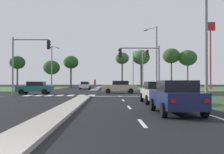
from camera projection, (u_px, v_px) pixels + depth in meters
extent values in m
plane|color=black|center=(90.00, 93.00, 34.60)|extent=(200.00, 200.00, 0.00)
cube|color=#476B38|center=(213.00, 88.00, 59.49)|extent=(35.00, 35.00, 0.01)
cube|color=#ADA89E|center=(69.00, 107.00, 15.60)|extent=(1.20, 22.00, 0.14)
cube|color=gray|center=(98.00, 88.00, 59.59)|extent=(1.20, 36.00, 0.14)
cube|color=silver|center=(142.00, 123.00, 9.76)|extent=(0.14, 2.00, 0.01)
cube|color=silver|center=(129.00, 107.00, 15.76)|extent=(0.14, 2.00, 0.01)
cube|color=silver|center=(123.00, 100.00, 21.76)|extent=(0.14, 2.00, 0.01)
cube|color=silver|center=(120.00, 96.00, 27.76)|extent=(0.14, 2.00, 0.01)
cube|color=silver|center=(182.00, 106.00, 16.71)|extent=(0.14, 24.00, 0.01)
cube|color=silver|center=(123.00, 96.00, 27.66)|extent=(6.40, 0.50, 0.01)
cube|color=silver|center=(28.00, 95.00, 29.30)|extent=(0.70, 2.80, 0.01)
cube|color=silver|center=(39.00, 95.00, 29.31)|extent=(0.70, 2.80, 0.01)
cube|color=silver|center=(49.00, 95.00, 29.33)|extent=(0.70, 2.80, 0.01)
cube|color=silver|center=(60.00, 95.00, 29.35)|extent=(0.70, 2.80, 0.01)
cube|color=silver|center=(71.00, 95.00, 29.37)|extent=(0.70, 2.80, 0.01)
cube|color=silver|center=(81.00, 95.00, 29.39)|extent=(0.70, 2.80, 0.01)
cube|color=silver|center=(92.00, 95.00, 29.40)|extent=(0.70, 2.80, 0.01)
cube|color=#B7B7BC|center=(157.00, 94.00, 19.04)|extent=(1.74, 4.46, 0.68)
cube|color=black|center=(157.00, 85.00, 18.90)|extent=(1.54, 2.05, 0.52)
cube|color=red|center=(152.00, 94.00, 16.78)|extent=(0.20, 0.04, 0.14)
cube|color=red|center=(174.00, 94.00, 16.80)|extent=(0.20, 0.04, 0.14)
cylinder|color=black|center=(142.00, 97.00, 20.45)|extent=(0.22, 0.64, 0.64)
cylinder|color=black|center=(165.00, 97.00, 20.48)|extent=(0.22, 0.64, 0.64)
cylinder|color=black|center=(147.00, 100.00, 17.60)|extent=(0.22, 0.64, 0.64)
cylinder|color=black|center=(174.00, 100.00, 17.62)|extent=(0.22, 0.64, 0.64)
cube|color=#19565B|center=(35.00, 89.00, 32.42)|extent=(4.22, 1.86, 0.68)
cube|color=black|center=(36.00, 84.00, 32.43)|extent=(1.94, 1.63, 0.52)
cube|color=red|center=(51.00, 88.00, 31.75)|extent=(0.04, 0.20, 0.14)
cube|color=red|center=(54.00, 88.00, 33.16)|extent=(0.04, 0.20, 0.14)
cylinder|color=black|center=(21.00, 92.00, 31.46)|extent=(0.64, 0.22, 0.64)
cylinder|color=black|center=(26.00, 91.00, 33.32)|extent=(0.64, 0.22, 0.64)
cylinder|color=black|center=(44.00, 92.00, 31.51)|extent=(0.64, 0.22, 0.64)
cylinder|color=black|center=(48.00, 91.00, 33.36)|extent=(0.64, 0.22, 0.64)
cube|color=silver|center=(85.00, 86.00, 53.03)|extent=(1.77, 4.44, 0.66)
cube|color=black|center=(85.00, 83.00, 53.19)|extent=(1.55, 2.04, 0.52)
cube|color=red|center=(89.00, 85.00, 55.28)|extent=(0.20, 0.04, 0.14)
cube|color=red|center=(83.00, 85.00, 55.26)|extent=(0.20, 0.04, 0.14)
cylinder|color=black|center=(89.00, 88.00, 51.61)|extent=(0.22, 0.64, 0.64)
cylinder|color=black|center=(80.00, 88.00, 51.59)|extent=(0.22, 0.64, 0.64)
cylinder|color=black|center=(90.00, 87.00, 54.46)|extent=(0.22, 0.64, 0.64)
cylinder|color=black|center=(81.00, 87.00, 54.43)|extent=(0.22, 0.64, 0.64)
cube|color=#BCAD8E|center=(119.00, 88.00, 35.33)|extent=(4.55, 1.85, 0.77)
cube|color=black|center=(120.00, 83.00, 35.34)|extent=(2.09, 1.63, 0.52)
cube|color=red|center=(137.00, 87.00, 34.67)|extent=(0.04, 0.20, 0.14)
cube|color=red|center=(136.00, 87.00, 36.07)|extent=(0.04, 0.20, 0.14)
cylinder|color=black|center=(108.00, 91.00, 34.38)|extent=(0.64, 0.22, 0.64)
cylinder|color=black|center=(108.00, 90.00, 36.22)|extent=(0.64, 0.22, 0.64)
cylinder|color=black|center=(131.00, 91.00, 34.42)|extent=(0.64, 0.22, 0.64)
cylinder|color=black|center=(130.00, 90.00, 36.27)|extent=(0.64, 0.22, 0.64)
cube|color=#161E47|center=(176.00, 99.00, 12.69)|extent=(1.73, 4.30, 0.73)
cube|color=black|center=(177.00, 86.00, 12.55)|extent=(1.52, 1.98, 0.52)
cube|color=red|center=(173.00, 101.00, 10.51)|extent=(0.20, 0.04, 0.14)
cube|color=red|center=(207.00, 101.00, 10.53)|extent=(0.20, 0.04, 0.14)
cylinder|color=black|center=(153.00, 105.00, 14.04)|extent=(0.22, 0.64, 0.64)
cylinder|color=black|center=(186.00, 104.00, 14.07)|extent=(0.22, 0.64, 0.64)
cylinder|color=black|center=(164.00, 110.00, 11.29)|extent=(0.22, 0.64, 0.64)
cylinder|color=black|center=(205.00, 110.00, 11.32)|extent=(0.22, 0.64, 0.64)
cylinder|color=gray|center=(159.00, 71.00, 28.16)|extent=(0.18, 0.18, 5.27)
cylinder|color=gray|center=(140.00, 48.00, 28.17)|extent=(4.03, 0.12, 0.12)
cube|color=black|center=(120.00, 53.00, 28.13)|extent=(0.26, 0.32, 0.95)
sphere|color=#360503|center=(119.00, 50.00, 28.13)|extent=(0.20, 0.20, 0.20)
sphere|color=orange|center=(119.00, 53.00, 28.13)|extent=(0.20, 0.20, 0.20)
sphere|color=black|center=(119.00, 56.00, 28.12)|extent=(0.20, 0.20, 0.20)
cylinder|color=gray|center=(143.00, 72.00, 41.36)|extent=(0.18, 0.18, 6.06)
cylinder|color=gray|center=(145.00, 52.00, 38.93)|extent=(0.12, 4.96, 0.12)
cube|color=black|center=(147.00, 54.00, 36.44)|extent=(0.32, 0.26, 0.95)
sphere|color=#360503|center=(147.00, 51.00, 36.29)|extent=(0.20, 0.20, 0.20)
sphere|color=#3A2405|center=(147.00, 54.00, 36.28)|extent=(0.20, 0.20, 0.20)
sphere|color=green|center=(148.00, 56.00, 36.28)|extent=(0.20, 0.20, 0.20)
cylinder|color=gray|center=(13.00, 67.00, 27.93)|extent=(0.18, 0.18, 6.13)
cylinder|color=gray|center=(31.00, 40.00, 28.01)|extent=(3.68, 0.12, 0.12)
cube|color=black|center=(48.00, 45.00, 28.03)|extent=(0.26, 0.32, 0.95)
sphere|color=red|center=(50.00, 42.00, 28.03)|extent=(0.20, 0.20, 0.20)
sphere|color=#3A2405|center=(50.00, 45.00, 28.03)|extent=(0.20, 0.20, 0.20)
sphere|color=black|center=(50.00, 48.00, 28.02)|extent=(0.20, 0.20, 0.20)
cylinder|color=gray|center=(206.00, 38.00, 16.19)|extent=(0.20, 0.20, 8.33)
cylinder|color=gray|center=(157.00, 60.00, 32.60)|extent=(0.20, 0.20, 8.20)
cylinder|color=gray|center=(151.00, 28.00, 33.34)|extent=(1.22, 1.42, 0.10)
ellipsoid|color=#B2B2A8|center=(146.00, 30.00, 34.00)|extent=(0.56, 0.28, 0.20)
cylinder|color=gray|center=(52.00, 68.00, 50.09)|extent=(0.20, 0.20, 8.16)
cylinder|color=gray|center=(55.00, 47.00, 51.07)|extent=(0.97, 1.86, 0.10)
ellipsoid|color=#B2B2A8|center=(58.00, 48.00, 51.98)|extent=(0.56, 0.28, 0.20)
cylinder|color=gray|center=(133.00, 70.00, 62.72)|extent=(0.20, 0.20, 8.51)
cylinder|color=gray|center=(134.00, 51.00, 61.80)|extent=(0.45, 2.00, 0.10)
ellipsoid|color=#B2B2A8|center=(135.00, 51.00, 60.81)|extent=(0.56, 0.28, 0.20)
cylinder|color=#335184|center=(95.00, 87.00, 47.86)|extent=(0.16, 0.16, 0.80)
cylinder|color=maroon|center=(95.00, 82.00, 47.87)|extent=(0.34, 0.34, 0.84)
sphere|color=tan|center=(95.00, 79.00, 47.88)|extent=(0.24, 0.24, 0.24)
cylinder|color=red|center=(211.00, 60.00, 51.12)|extent=(0.28, 0.28, 11.22)
cube|color=red|center=(210.00, 26.00, 51.23)|extent=(1.80, 0.30, 1.60)
torus|color=yellow|center=(208.00, 26.00, 51.39)|extent=(0.96, 0.16, 0.96)
torus|color=yellow|center=(212.00, 27.00, 51.40)|extent=(0.96, 0.16, 0.96)
cylinder|color=#423323|center=(17.00, 77.00, 70.56)|extent=(0.40, 0.40, 5.40)
ellipsoid|color=#1E421E|center=(17.00, 63.00, 70.62)|extent=(4.01, 4.01, 3.41)
cylinder|color=#423323|center=(52.00, 80.00, 70.71)|extent=(0.37, 0.37, 4.02)
ellipsoid|color=#285123|center=(52.00, 67.00, 70.76)|extent=(4.35, 4.35, 3.70)
cylinder|color=#423323|center=(71.00, 77.00, 67.85)|extent=(0.39, 0.39, 5.34)
ellipsoid|color=#285123|center=(71.00, 62.00, 67.91)|extent=(3.79, 3.79, 3.22)
cylinder|color=#423323|center=(122.00, 75.00, 68.78)|extent=(0.35, 0.35, 6.52)
ellipsoid|color=#38602D|center=(122.00, 58.00, 68.86)|extent=(3.46, 3.46, 2.94)
cylinder|color=#423323|center=(141.00, 75.00, 68.19)|extent=(0.44, 0.44, 6.46)
ellipsoid|color=#38602D|center=(141.00, 57.00, 68.27)|extent=(4.37, 4.37, 3.72)
cylinder|color=#423323|center=(171.00, 74.00, 70.38)|extent=(0.35, 0.35, 6.99)
ellipsoid|color=#285123|center=(171.00, 56.00, 70.46)|extent=(4.55, 4.55, 3.87)
cylinder|color=#423323|center=(188.00, 75.00, 69.45)|extent=(0.31, 0.31, 6.32)
ellipsoid|color=#285123|center=(188.00, 58.00, 69.53)|extent=(4.75, 4.75, 4.04)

